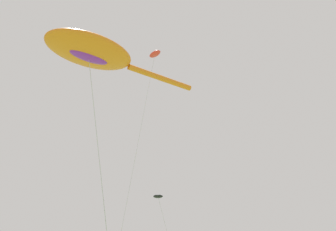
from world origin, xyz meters
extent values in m
ellipsoid|color=orange|center=(-0.37, 15.58, 12.13)|extent=(5.12, 3.49, 0.93)
cylinder|color=orange|center=(4.28, 15.10, 11.99)|extent=(4.51, 0.79, 0.34)
ellipsoid|color=purple|center=(-0.37, 15.58, 11.71)|extent=(2.19, 0.94, 0.34)
cylinder|color=#B2B2B7|center=(0.27, 14.61, 5.83)|extent=(1.31, 1.96, 11.67)
ellipsoid|color=red|center=(7.45, 19.76, 17.56)|extent=(0.88, 1.28, 0.44)
cylinder|color=#B2B2B7|center=(5.38, 18.86, 8.78)|extent=(4.17, 1.83, 17.56)
ellipsoid|color=black|center=(9.88, 22.10, 6.46)|extent=(0.84, 0.93, 0.31)
camera|label=1|loc=(-7.20, 1.19, 1.52)|focal=36.17mm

